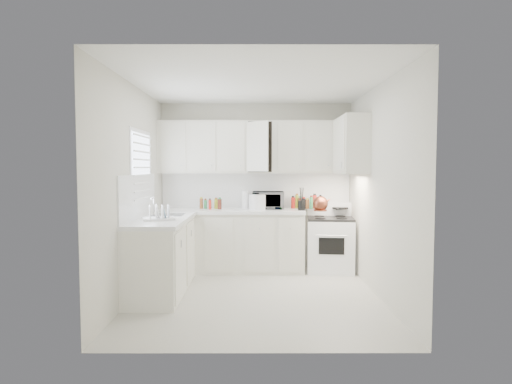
{
  "coord_description": "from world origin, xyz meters",
  "views": [
    {
      "loc": [
        -0.01,
        -5.12,
        1.59
      ],
      "look_at": [
        0.0,
        0.7,
        1.25
      ],
      "focal_mm": 29.6,
      "sensor_mm": 36.0,
      "label": 1
    }
  ],
  "objects_px": {
    "tea_kettle": "(320,203)",
    "stove": "(330,237)",
    "rice_cooker": "(258,201)",
    "utensil_crock": "(302,199)",
    "microwave": "(268,198)",
    "dish_rack": "(159,212)"
  },
  "relations": [
    {
      "from": "tea_kettle",
      "to": "microwave",
      "type": "relative_size",
      "value": 0.59
    },
    {
      "from": "utensil_crock",
      "to": "dish_rack",
      "type": "relative_size",
      "value": 0.94
    },
    {
      "from": "tea_kettle",
      "to": "stove",
      "type": "bearing_deg",
      "value": 36.63
    },
    {
      "from": "stove",
      "to": "microwave",
      "type": "relative_size",
      "value": 2.2
    },
    {
      "from": "tea_kettle",
      "to": "rice_cooker",
      "type": "height_order",
      "value": "rice_cooker"
    },
    {
      "from": "rice_cooker",
      "to": "tea_kettle",
      "type": "bearing_deg",
      "value": 0.13
    },
    {
      "from": "microwave",
      "to": "rice_cooker",
      "type": "distance_m",
      "value": 0.19
    },
    {
      "from": "utensil_crock",
      "to": "dish_rack",
      "type": "height_order",
      "value": "utensil_crock"
    },
    {
      "from": "stove",
      "to": "utensil_crock",
      "type": "xyz_separation_m",
      "value": [
        -0.46,
        -0.13,
        0.6
      ]
    },
    {
      "from": "rice_cooker",
      "to": "utensil_crock",
      "type": "xyz_separation_m",
      "value": [
        0.65,
        -0.15,
        0.04
      ]
    },
    {
      "from": "utensil_crock",
      "to": "tea_kettle",
      "type": "bearing_deg",
      "value": -6.99
    },
    {
      "from": "tea_kettle",
      "to": "dish_rack",
      "type": "distance_m",
      "value": 2.41
    },
    {
      "from": "stove",
      "to": "tea_kettle",
      "type": "bearing_deg",
      "value": -132.12
    },
    {
      "from": "microwave",
      "to": "rice_cooker",
      "type": "relative_size",
      "value": 1.79
    },
    {
      "from": "tea_kettle",
      "to": "utensil_crock",
      "type": "xyz_separation_m",
      "value": [
        -0.28,
        0.03,
        0.05
      ]
    },
    {
      "from": "utensil_crock",
      "to": "stove",
      "type": "bearing_deg",
      "value": 15.48
    },
    {
      "from": "microwave",
      "to": "dish_rack",
      "type": "distance_m",
      "value": 1.95
    },
    {
      "from": "stove",
      "to": "rice_cooker",
      "type": "xyz_separation_m",
      "value": [
        -1.11,
        0.02,
        0.56
      ]
    },
    {
      "from": "microwave",
      "to": "dish_rack",
      "type": "xyz_separation_m",
      "value": [
        -1.38,
        -1.38,
        -0.06
      ]
    },
    {
      "from": "utensil_crock",
      "to": "microwave",
      "type": "bearing_deg",
      "value": 153.93
    },
    {
      "from": "stove",
      "to": "tea_kettle",
      "type": "height_order",
      "value": "tea_kettle"
    },
    {
      "from": "rice_cooker",
      "to": "dish_rack",
      "type": "relative_size",
      "value": 0.72
    }
  ]
}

